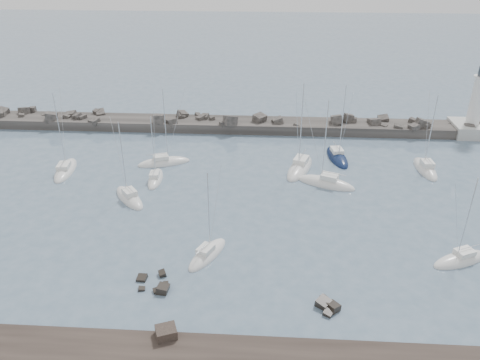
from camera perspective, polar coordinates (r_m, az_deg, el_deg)
name	(u,v)px	position (r m, az deg, el deg)	size (l,w,h in m)	color
ground	(200,239)	(59.58, -4.94, -7.16)	(400.00, 400.00, 0.00)	slate
rock_cluster_near	(157,285)	(52.93, -10.09, -12.53)	(4.03, 4.06, 1.37)	black
rock_cluster_far	(327,306)	(50.42, 10.57, -14.87)	(2.74, 3.14, 1.53)	black
breakwater	(188,126)	(93.92, -6.34, 6.51)	(115.00, 7.62, 5.29)	#332F2D
lighthouse	(473,119)	(99.60, 26.51, 6.66)	(7.00, 7.00, 14.60)	#A7A7A2
sailboat_1	(66,171)	(80.86, -20.49, 1.08)	(3.69, 9.08, 13.87)	silver
sailboat_3	(155,179)	(74.29, -10.28, 0.12)	(2.57, 7.06, 11.09)	silver
sailboat_4	(164,163)	(79.40, -9.27, 2.08)	(9.18, 5.40, 13.80)	silver
sailboat_5	(129,198)	(69.67, -13.33, -2.16)	(6.81, 7.75, 12.69)	silver
sailboat_6	(300,168)	(77.06, 7.30, 1.42)	(6.23, 10.46, 15.82)	silver
sailboat_7	(207,255)	(56.59, -3.99, -9.07)	(5.26, 7.61, 11.68)	silver
sailboat_8	(337,157)	(82.04, 11.75, 2.71)	(4.23, 9.25, 14.04)	#0F1C3E
sailboat_9	(326,184)	(72.92, 10.45, -0.44)	(9.46, 6.06, 14.44)	silver
sailboat_10	(425,169)	(81.93, 21.64, 1.23)	(3.20, 8.60, 13.53)	silver
sailboat_11	(460,260)	(61.36, 25.27, -8.81)	(7.89, 5.26, 12.03)	silver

